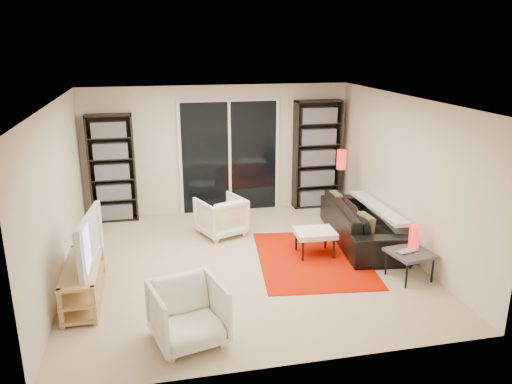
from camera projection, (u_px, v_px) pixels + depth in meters
floor at (244, 263)px, 7.44m from camera, size 5.00×5.00×0.00m
wall_back at (219, 150)px, 9.42m from camera, size 5.00×0.02×2.40m
wall_front at (292, 257)px, 4.75m from camera, size 5.00×0.02×2.40m
wall_left at (57, 197)px, 6.58m from camera, size 0.02×5.00×2.40m
wall_right at (404, 176)px, 7.59m from camera, size 0.02×5.00×2.40m
ceiling at (243, 101)px, 6.73m from camera, size 5.00×5.00×0.02m
sliding_door at (229, 157)px, 9.47m from camera, size 1.92×0.08×2.16m
bookshelf_left at (112, 169)px, 8.94m from camera, size 0.80×0.30×1.95m
bookshelf_right at (317, 155)px, 9.69m from camera, size 0.90×0.30×2.10m
tv_stand at (83, 282)px, 6.29m from camera, size 0.43×1.33×0.50m
tv at (81, 240)px, 6.13m from camera, size 0.28×1.15×0.65m
rug at (313, 259)px, 7.56m from camera, size 1.87×2.36×0.01m
sofa at (362, 222)px, 8.17m from camera, size 1.13×2.33×0.65m
armchair_back at (221, 216)px, 8.44m from camera, size 0.92×0.93×0.66m
armchair_front at (188, 313)px, 5.40m from camera, size 0.90×0.92×0.69m
ottoman at (315, 234)px, 7.62m from camera, size 0.62×0.51×0.40m
side_table at (410, 254)px, 6.85m from camera, size 0.64×0.64×0.40m
laptop at (410, 252)px, 6.79m from camera, size 0.35×0.27×0.02m
table_lamp at (414, 237)px, 6.92m from camera, size 0.14×0.14×0.32m
floor_lamp at (341, 167)px, 9.05m from camera, size 0.19×0.19×1.29m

